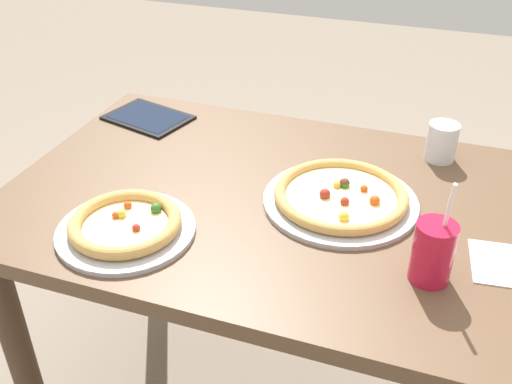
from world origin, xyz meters
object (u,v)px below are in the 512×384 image
at_px(pizza_near, 126,226).
at_px(drink_cup_colored, 433,252).
at_px(pizza_far, 341,197).
at_px(water_cup_clear, 442,141).
at_px(tablet, 148,118).

height_order(pizza_near, drink_cup_colored, drink_cup_colored).
relative_size(pizza_near, pizza_far, 0.84).
bearing_deg(drink_cup_colored, water_cup_clear, 92.36).
bearing_deg(pizza_far, pizza_near, -147.27).
bearing_deg(water_cup_clear, pizza_near, -137.58).
relative_size(pizza_far, drink_cup_colored, 1.61).
bearing_deg(pizza_far, water_cup_clear, 55.89).
bearing_deg(drink_cup_colored, tablet, 151.89).
bearing_deg(drink_cup_colored, pizza_near, -174.25).
distance_m(pizza_far, water_cup_clear, 0.36).
height_order(pizza_near, water_cup_clear, water_cup_clear).
relative_size(pizza_far, tablet, 1.33).
relative_size(pizza_near, tablet, 1.11).
relative_size(water_cup_clear, tablet, 0.37).
bearing_deg(water_cup_clear, drink_cup_colored, -87.64).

